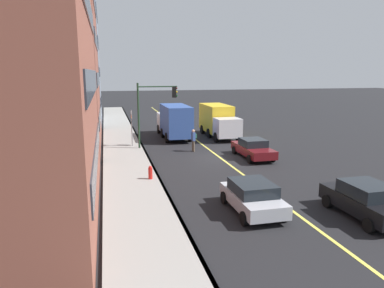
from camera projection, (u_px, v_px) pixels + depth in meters
name	position (u px, v px, depth m)	size (l,w,h in m)	color
ground	(220.00, 158.00, 26.30)	(200.00, 200.00, 0.00)	black
sidewalk_slab	(127.00, 162.00, 24.71)	(80.00, 3.29, 0.15)	gray
curb_edge	(150.00, 161.00, 25.07)	(80.00, 0.16, 0.15)	slate
lane_stripe_center	(220.00, 158.00, 26.30)	(80.00, 0.16, 0.01)	#D8CC4C
building_midblock	(6.00, 39.00, 28.41)	(13.72, 13.94, 17.65)	brown
building_glass_right	(40.00, 27.00, 41.86)	(11.06, 13.11, 22.95)	slate
car_black	(366.00, 200.00, 15.41)	(4.16, 2.01, 1.55)	black
car_silver	(253.00, 196.00, 16.02)	(3.87, 2.02, 1.41)	#A8AAB2
car_maroon	(253.00, 148.00, 26.26)	(4.57, 1.99, 1.42)	#591116
truck_yellow	(218.00, 120.00, 34.76)	(6.87, 2.41, 3.08)	silver
truck_blue	(174.00, 121.00, 33.93)	(7.37, 2.42, 3.21)	silver
pedestrian_with_backpack	(194.00, 138.00, 28.27)	(0.44, 0.39, 1.79)	brown
traffic_light_mast	(154.00, 104.00, 28.67)	(0.28, 3.29, 5.41)	#1E3823
street_sign_post	(132.00, 126.00, 29.56)	(0.60, 0.08, 3.18)	slate
fire_hydrant	(150.00, 174.00, 20.57)	(0.24, 0.24, 0.94)	red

